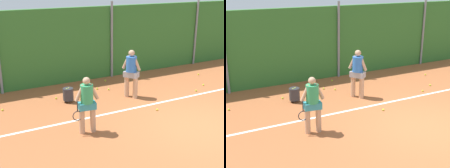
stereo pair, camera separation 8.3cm
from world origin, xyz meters
TOP-DOWN VIEW (x-y plane):
  - ground_plane at (0.00, 1.66)m, footprint 24.31×24.31m
  - hedge_fence_backdrop at (0.00, 5.65)m, footprint 15.80×0.25m
  - fence_post_center at (0.00, 5.48)m, footprint 0.10×0.10m
  - fence_post_right at (4.56, 5.48)m, footprint 0.10×0.10m
  - court_baseline_paint at (0.00, 2.02)m, footprint 11.55×0.10m
  - player_foreground_near at (-3.02, 1.17)m, footprint 0.76×0.34m
  - player_midcourt at (-0.56, 2.95)m, footprint 0.52×0.62m
  - ball_hopper at (-2.70, 3.54)m, footprint 0.36×0.36m
  - tennis_ball_0 at (-1.85, 4.41)m, footprint 0.07×0.07m
  - tennis_ball_1 at (-4.85, 3.80)m, footprint 0.07×0.07m
  - tennis_ball_2 at (2.64, 2.70)m, footprint 0.07×0.07m
  - tennis_ball_3 at (-0.92, 3.98)m, footprint 0.07×0.07m
  - tennis_ball_4 at (-0.55, 4.99)m, footprint 0.07×0.07m
  - tennis_ball_5 at (-0.43, 1.52)m, footprint 0.07×0.07m
  - tennis_ball_7 at (3.45, 3.89)m, footprint 0.07×0.07m
  - tennis_ball_8 at (1.92, 2.32)m, footprint 0.07×0.07m
  - tennis_ball_9 at (-2.99, 4.00)m, footprint 0.07×0.07m
  - tennis_ball_10 at (-1.28, 4.25)m, footprint 0.07×0.07m

SIDE VIEW (x-z plane):
  - ground_plane at x=0.00m, z-range 0.00..0.00m
  - court_baseline_paint at x=0.00m, z-range 0.00..0.01m
  - tennis_ball_0 at x=-1.85m, z-range 0.00..0.07m
  - tennis_ball_1 at x=-4.85m, z-range 0.00..0.07m
  - tennis_ball_2 at x=2.64m, z-range 0.00..0.07m
  - tennis_ball_3 at x=-0.92m, z-range 0.00..0.07m
  - tennis_ball_4 at x=-0.55m, z-range 0.00..0.07m
  - tennis_ball_5 at x=-0.43m, z-range 0.00..0.07m
  - tennis_ball_7 at x=3.45m, z-range 0.00..0.07m
  - tennis_ball_8 at x=1.92m, z-range 0.00..0.07m
  - tennis_ball_9 at x=-2.99m, z-range 0.00..0.07m
  - tennis_ball_10 at x=-1.28m, z-range 0.00..0.07m
  - ball_hopper at x=-2.70m, z-range 0.03..0.55m
  - player_foreground_near at x=-3.02m, z-range 0.09..1.69m
  - player_midcourt at x=-0.56m, z-range 0.11..1.83m
  - hedge_fence_backdrop at x=0.00m, z-range 0.00..2.97m
  - fence_post_center at x=0.00m, z-range 0.00..3.17m
  - fence_post_right at x=4.56m, z-range 0.00..3.17m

